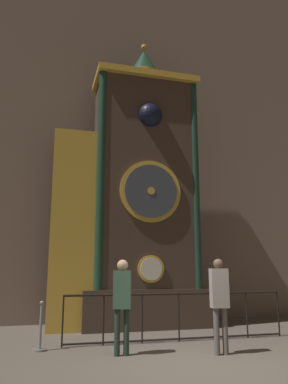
# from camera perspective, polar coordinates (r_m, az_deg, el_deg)

# --- Properties ---
(ground_plane) EXTENTS (28.00, 28.00, 0.00)m
(ground_plane) POSITION_cam_1_polar(r_m,az_deg,el_deg) (7.03, 8.92, -24.78)
(ground_plane) COLOR brown
(cathedral_back_wall) EXTENTS (24.00, 0.32, 14.75)m
(cathedral_back_wall) POSITION_cam_1_polar(r_m,az_deg,el_deg) (13.71, -2.72, 13.16)
(cathedral_back_wall) COLOR #7A6656
(cathedral_back_wall) RESTS_ON ground_plane
(clock_tower) EXTENTS (4.60, 1.82, 8.95)m
(clock_tower) POSITION_cam_1_polar(r_m,az_deg,el_deg) (11.29, -1.85, -1.02)
(clock_tower) COLOR #423328
(clock_tower) RESTS_ON ground_plane
(railing_fence) EXTENTS (5.27, 0.05, 1.07)m
(railing_fence) POSITION_cam_1_polar(r_m,az_deg,el_deg) (9.08, 5.32, -18.00)
(railing_fence) COLOR black
(railing_fence) RESTS_ON ground_plane
(visitor_near) EXTENTS (0.39, 0.31, 1.79)m
(visitor_near) POSITION_cam_1_polar(r_m,az_deg,el_deg) (7.59, -3.34, -15.60)
(visitor_near) COLOR #213427
(visitor_near) RESTS_ON ground_plane
(visitor_far) EXTENTS (0.37, 0.26, 1.81)m
(visitor_far) POSITION_cam_1_polar(r_m,az_deg,el_deg) (7.80, 11.42, -15.28)
(visitor_far) COLOR #58554F
(visitor_far) RESTS_ON ground_plane
(stanchion_post) EXTENTS (0.28, 0.28, 0.97)m
(stanchion_post) POSITION_cam_1_polar(r_m,az_deg,el_deg) (8.37, -15.53, -20.20)
(stanchion_post) COLOR gray
(stanchion_post) RESTS_ON ground_plane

